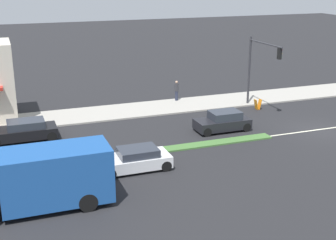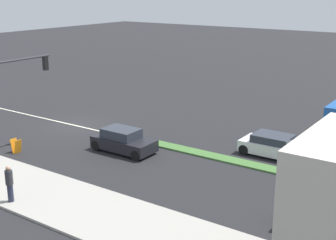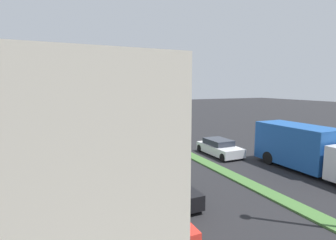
{
  "view_description": "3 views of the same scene",
  "coord_description": "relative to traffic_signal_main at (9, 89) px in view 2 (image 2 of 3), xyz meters",
  "views": [
    {
      "loc": [
        -25.71,
        20.72,
        10.71
      ],
      "look_at": [
        1.3,
        10.79,
        1.53
      ],
      "focal_mm": 50.0,
      "sensor_mm": 36.0,
      "label": 1
    },
    {
      "loc": [
        22.24,
        23.43,
        9.47
      ],
      "look_at": [
        -0.27,
        7.88,
        1.61
      ],
      "focal_mm": 50.0,
      "sensor_mm": 36.0,
      "label": 2
    },
    {
      "loc": [
        9.87,
        30.75,
        5.45
      ],
      "look_at": [
        -0.57,
        7.81,
        2.15
      ],
      "focal_mm": 28.0,
      "sensor_mm": 36.0,
      "label": 3
    }
  ],
  "objects": [
    {
      "name": "lane_marking_center",
      "position": [
        -6.12,
        -1.36,
        -3.9
      ],
      "size": [
        0.16,
        60.0,
        0.01
      ],
      "primitive_type": "cube",
      "color": "beige",
      "rests_on": "ground"
    },
    {
      "name": "warning_aframe_sign",
      "position": [
        -0.17,
        -0.02,
        -3.47
      ],
      "size": [
        0.45,
        0.53,
        0.84
      ],
      "color": "orange",
      "rests_on": "ground"
    },
    {
      "name": "pedestrian",
      "position": [
        4.3,
        5.31,
        -2.88
      ],
      "size": [
        0.34,
        0.34,
        1.71
      ],
      "color": "#282D42",
      "rests_on": "sidewalk_right"
    },
    {
      "name": "van_white",
      "position": [
        -8.32,
        12.68,
        -3.29
      ],
      "size": [
        1.88,
        3.98,
        1.25
      ],
      "color": "silver",
      "rests_on": "ground"
    },
    {
      "name": "sedan_dark",
      "position": [
        -3.92,
        5.01,
        -3.24
      ],
      "size": [
        1.76,
        3.82,
        1.39
      ],
      "color": "black",
      "rests_on": "ground"
    },
    {
      "name": "traffic_signal_main",
      "position": [
        0.0,
        0.0,
        0.0
      ],
      "size": [
        4.59,
        0.34,
        5.6
      ],
      "color": "#333338",
      "rests_on": "sidewalk_right"
    },
    {
      "name": "ground_plane",
      "position": [
        -6.12,
        16.64,
        -3.9
      ],
      "size": [
        160.0,
        160.0,
        0.0
      ],
      "primitive_type": "plane",
      "color": "#232326"
    }
  ]
}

